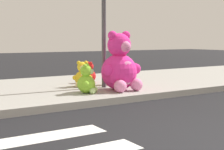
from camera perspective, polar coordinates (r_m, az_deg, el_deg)
ground_plane at (r=4.45m, az=17.27°, el=-11.91°), size 60.00×60.00×0.00m
sidewalk at (r=8.66m, az=-9.81°, el=-2.44°), size 28.00×4.40×0.15m
sign_pole at (r=8.31m, az=-1.41°, el=9.55°), size 0.56×0.11×3.20m
plush_pink_large at (r=7.87m, az=1.41°, el=1.45°), size 1.08×0.95×1.40m
plush_lime at (r=7.47m, az=-4.29°, el=-1.10°), size 0.47×0.47×0.66m
plush_red at (r=9.28m, az=-3.99°, el=0.14°), size 0.40×0.45×0.59m
plush_yellow at (r=8.52m, az=-5.08°, el=-0.22°), size 0.46×0.47×0.66m
plush_tan at (r=8.92m, az=0.77°, el=0.12°), size 0.51×0.46×0.67m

